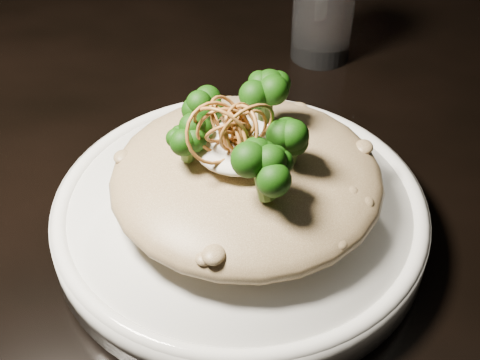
{
  "coord_description": "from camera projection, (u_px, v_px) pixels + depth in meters",
  "views": [
    {
      "loc": [
        0.07,
        -0.44,
        1.15
      ],
      "look_at": [
        -0.0,
        -0.06,
        0.81
      ],
      "focal_mm": 50.0,
      "sensor_mm": 36.0,
      "label": 1
    }
  ],
  "objects": [
    {
      "name": "drinking_glass",
      "position": [
        323.0,
        9.0,
        0.72
      ],
      "size": [
        0.07,
        0.07,
        0.12
      ],
      "primitive_type": "cylinder",
      "rotation": [
        0.0,
        0.0,
        -0.02
      ],
      "color": "white",
      "rests_on": "table"
    },
    {
      "name": "plate",
      "position": [
        240.0,
        217.0,
        0.54
      ],
      "size": [
        0.3,
        0.3,
        0.03
      ],
      "primitive_type": "cylinder",
      "color": "white",
      "rests_on": "table"
    },
    {
      "name": "broccoli",
      "position": [
        237.0,
        125.0,
        0.49
      ],
      "size": [
        0.14,
        0.14,
        0.05
      ],
      "primitive_type": null,
      "color": "black",
      "rests_on": "risotto"
    },
    {
      "name": "risotto",
      "position": [
        246.0,
        177.0,
        0.52
      ],
      "size": [
        0.21,
        0.21,
        0.05
      ],
      "primitive_type": "ellipsoid",
      "color": "brown",
      "rests_on": "plate"
    },
    {
      "name": "cheese",
      "position": [
        239.0,
        146.0,
        0.49
      ],
      "size": [
        0.07,
        0.07,
        0.02
      ],
      "primitive_type": "ellipsoid",
      "color": "white",
      "rests_on": "risotto"
    },
    {
      "name": "shallots",
      "position": [
        231.0,
        119.0,
        0.47
      ],
      "size": [
        0.06,
        0.06,
        0.04
      ],
      "primitive_type": null,
      "color": "brown",
      "rests_on": "cheese"
    },
    {
      "name": "table",
      "position": [
        253.0,
        244.0,
        0.65
      ],
      "size": [
        1.1,
        0.8,
        0.75
      ],
      "color": "black",
      "rests_on": "ground"
    }
  ]
}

